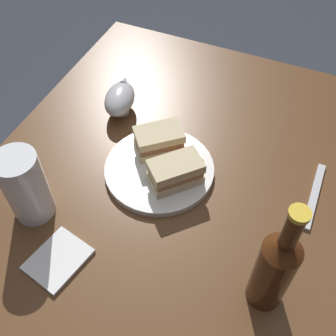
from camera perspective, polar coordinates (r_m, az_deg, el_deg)
ground_plane at (r=1.58m, az=0.74°, el=-19.11°), size 6.00×6.00×0.00m
dining_table at (r=1.22m, az=0.92°, el=-12.92°), size 1.03×0.85×0.77m
plate at (r=0.91m, az=-1.21°, el=-0.17°), size 0.24×0.24×0.01m
sandwich_half_left at (r=0.85m, az=1.27°, el=-0.65°), size 0.12×0.12×0.06m
sandwich_half_right at (r=0.92m, az=-1.28°, el=3.89°), size 0.12×0.12×0.06m
potato_wedge_front at (r=0.90m, az=3.47°, el=0.86°), size 0.02×0.05×0.02m
potato_wedge_middle at (r=0.90m, az=0.75°, el=0.77°), size 0.04×0.04×0.02m
potato_wedge_back at (r=0.90m, az=3.66°, el=1.16°), size 0.04×0.04×0.02m
potato_wedge_left_edge at (r=0.92m, az=1.00°, el=2.45°), size 0.04×0.04×0.02m
pint_glass at (r=0.84m, az=-19.11°, el=-2.89°), size 0.08×0.08×0.16m
gravy_boat at (r=1.03m, az=-6.74°, el=9.61°), size 0.14×0.10×0.07m
cider_bottle at (r=0.69m, az=14.65°, el=-13.43°), size 0.06×0.06×0.27m
napkin at (r=0.82m, az=-15.10°, el=-12.23°), size 0.13×0.11×0.01m
fork at (r=0.92m, az=19.74°, el=-3.63°), size 0.18×0.02×0.01m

